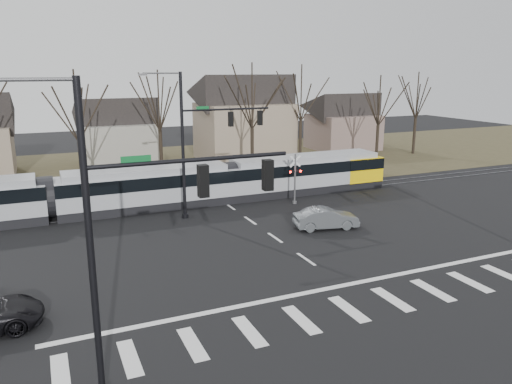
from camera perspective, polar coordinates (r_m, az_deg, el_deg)
name	(u,v)px	position (r m, az deg, el deg)	size (l,w,h in m)	color
ground	(325,272)	(26.75, 7.87, -9.06)	(140.00, 140.00, 0.00)	black
grass_verge	(172,166)	(55.46, -9.60, 2.93)	(140.00, 28.00, 0.01)	#38331E
crosswalk	(371,304)	(23.76, 13.01, -12.36)	(27.00, 2.60, 0.01)	silver
stop_line	(344,285)	(25.37, 10.02, -10.45)	(28.00, 0.35, 0.01)	silver
lane_dashes	(221,200)	(40.50, -3.98, -0.97)	(0.18, 30.00, 0.01)	silver
rail_pair	(222,201)	(40.31, -3.89, -1.01)	(90.00, 1.52, 0.06)	#59595E
tram	(145,187)	(38.52, -12.61, 0.60)	(41.98, 3.12, 3.18)	gray
sedan	(326,218)	(33.56, 8.00, -2.99)	(4.51, 2.39, 1.41)	#505457
signal_pole_near_left	(143,224)	(15.83, -12.81, -3.64)	(9.28, 0.44, 10.20)	black
signal_pole_far	(205,137)	(35.37, -5.89, 6.23)	(9.28, 0.44, 10.20)	black
rail_crossing_signal	(295,180)	(39.17, 4.47, 1.34)	(1.08, 0.36, 4.00)	#59595B
tree_row	(205,125)	(49.55, -5.84, 7.60)	(59.20, 7.20, 10.00)	black
house_b	(117,128)	(57.82, -15.60, 7.03)	(8.64, 7.56, 7.65)	gray
house_c	(244,114)	(58.47, -1.39, 8.85)	(10.80, 8.64, 10.10)	#81705E
house_d	(343,119)	(67.39, 9.96, 8.24)	(8.64, 7.56, 7.65)	#6C5750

